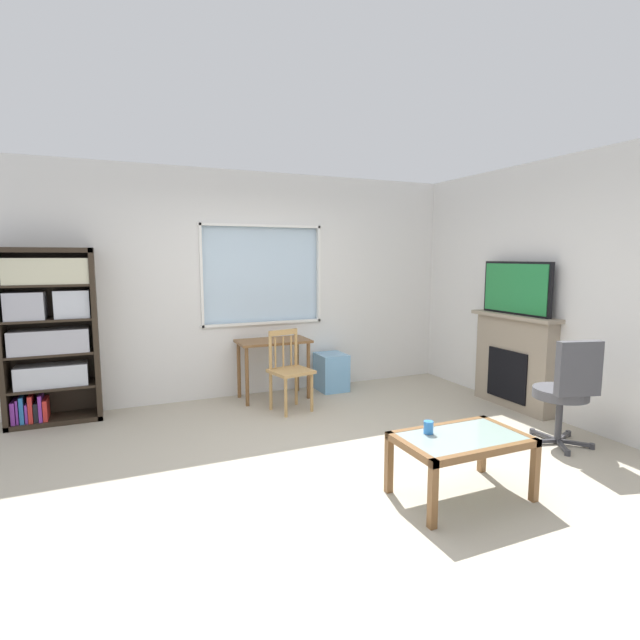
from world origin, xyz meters
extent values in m
cube|color=#B2A893|center=(0.00, 0.00, -0.01)|extent=(6.44, 5.43, 0.02)
cube|color=silver|center=(0.00, 2.21, 0.44)|extent=(5.44, 0.12, 0.88)
cube|color=silver|center=(0.00, 2.21, 2.42)|extent=(5.44, 0.12, 0.63)
cube|color=silver|center=(-1.64, 2.21, 1.49)|extent=(2.16, 0.12, 1.23)
cube|color=silver|center=(1.83, 2.21, 1.49)|extent=(1.77, 0.12, 1.23)
cube|color=silver|center=(0.19, 2.22, 1.49)|extent=(1.50, 0.02, 1.23)
cube|color=white|center=(0.19, 2.15, 0.89)|extent=(1.56, 0.06, 0.03)
cube|color=white|center=(0.19, 2.15, 2.09)|extent=(1.56, 0.06, 0.03)
cube|color=white|center=(-0.56, 2.15, 1.49)|extent=(0.03, 0.06, 1.23)
cube|color=white|center=(0.95, 2.15, 1.49)|extent=(0.03, 0.06, 1.23)
cube|color=silver|center=(2.78, 0.00, 1.37)|extent=(0.12, 4.63, 2.74)
cube|color=#2D2319|center=(-2.57, 1.96, 0.90)|extent=(0.05, 0.38, 1.81)
cube|color=#2D2319|center=(-1.72, 1.96, 0.90)|extent=(0.05, 0.38, 1.81)
cube|color=#2D2319|center=(-2.14, 1.96, 1.78)|extent=(0.90, 0.38, 0.05)
cube|color=#2D2319|center=(-2.14, 1.96, 0.03)|extent=(0.90, 0.38, 0.05)
cube|color=#2D2319|center=(-2.14, 2.15, 0.90)|extent=(0.90, 0.02, 1.81)
cube|color=#2D2319|center=(-2.14, 1.96, 0.38)|extent=(0.85, 0.36, 0.02)
cube|color=#2D2319|center=(-2.14, 1.96, 0.73)|extent=(0.85, 0.36, 0.02)
cube|color=#2D2319|center=(-2.14, 1.96, 1.08)|extent=(0.85, 0.36, 0.02)
cube|color=#2D2319|center=(-2.14, 1.96, 1.43)|extent=(0.85, 0.36, 0.02)
cube|color=silver|center=(-2.15, 1.95, 0.50)|extent=(0.67, 0.28, 0.22)
cube|color=#B2B2BC|center=(-2.15, 1.95, 0.86)|extent=(0.73, 0.32, 0.24)
cube|color=#B2B2BC|center=(-2.34, 1.95, 1.23)|extent=(0.35, 0.31, 0.28)
cube|color=silver|center=(-1.92, 1.95, 1.23)|extent=(0.33, 0.28, 0.28)
cube|color=beige|center=(-2.13, 1.95, 1.57)|extent=(0.77, 0.32, 0.26)
cube|color=purple|center=(-2.51, 1.94, 0.16)|extent=(0.04, 0.27, 0.23)
cube|color=purple|center=(-2.47, 1.94, 0.17)|extent=(0.02, 0.25, 0.25)
cube|color=#286BB2|center=(-2.43, 1.94, 0.19)|extent=(0.04, 0.28, 0.27)
cube|color=purple|center=(-2.39, 1.94, 0.15)|extent=(0.03, 0.26, 0.19)
cube|color=red|center=(-2.35, 1.94, 0.19)|extent=(0.04, 0.28, 0.27)
cube|color=black|center=(-2.31, 1.94, 0.15)|extent=(0.04, 0.27, 0.19)
cube|color=purple|center=(-2.27, 1.94, 0.19)|extent=(0.03, 0.28, 0.27)
cube|color=red|center=(-2.22, 1.94, 0.16)|extent=(0.04, 0.28, 0.22)
cube|color=brown|center=(0.22, 1.86, 0.71)|extent=(0.86, 0.48, 0.03)
cylinder|color=brown|center=(-0.16, 1.68, 0.35)|extent=(0.04, 0.04, 0.69)
cylinder|color=brown|center=(0.61, 1.68, 0.35)|extent=(0.04, 0.04, 0.69)
cylinder|color=brown|center=(-0.16, 2.05, 0.35)|extent=(0.04, 0.04, 0.69)
cylinder|color=brown|center=(0.61, 2.05, 0.35)|extent=(0.04, 0.04, 0.69)
cube|color=tan|center=(0.25, 1.31, 0.45)|extent=(0.49, 0.48, 0.04)
cylinder|color=tan|center=(0.12, 1.12, 0.22)|extent=(0.04, 0.04, 0.43)
cylinder|color=tan|center=(0.45, 1.19, 0.22)|extent=(0.04, 0.04, 0.43)
cylinder|color=tan|center=(0.05, 1.43, 0.22)|extent=(0.04, 0.04, 0.43)
cylinder|color=tan|center=(0.38, 1.51, 0.22)|extent=(0.04, 0.04, 0.43)
cylinder|color=tan|center=(0.05, 1.43, 0.68)|extent=(0.04, 0.04, 0.45)
cylinder|color=tan|center=(0.38, 1.51, 0.68)|extent=(0.04, 0.04, 0.45)
cube|color=tan|center=(0.22, 1.47, 0.87)|extent=(0.36, 0.11, 0.06)
cylinder|color=tan|center=(0.11, 1.45, 0.65)|extent=(0.02, 0.02, 0.35)
cylinder|color=tan|center=(0.22, 1.47, 0.65)|extent=(0.02, 0.02, 0.35)
cylinder|color=tan|center=(0.32, 1.49, 0.65)|extent=(0.02, 0.02, 0.35)
cube|color=#72ADDB|center=(1.02, 1.91, 0.24)|extent=(0.35, 0.40, 0.48)
cube|color=gray|center=(2.63, 0.43, 0.52)|extent=(0.18, 1.04, 1.03)
cube|color=black|center=(2.53, 0.43, 0.38)|extent=(0.03, 0.57, 0.57)
cube|color=gray|center=(2.61, 0.43, 1.05)|extent=(0.26, 1.14, 0.04)
cube|color=black|center=(2.61, 0.43, 1.37)|extent=(0.05, 0.95, 0.59)
cube|color=#237F3D|center=(2.58, 0.43, 1.37)|extent=(0.01, 0.90, 0.54)
cylinder|color=#4C4C51|center=(2.17, -0.59, 0.48)|extent=(0.48, 0.48, 0.09)
cube|color=#4C4C51|center=(2.11, -0.80, 0.76)|extent=(0.41, 0.18, 0.48)
cylinder|color=#38383D|center=(2.17, -0.59, 0.24)|extent=(0.06, 0.06, 0.42)
cube|color=#38383D|center=(2.03, -0.56, 0.03)|extent=(0.28, 0.11, 0.03)
cylinder|color=#38383D|center=(1.90, -0.52, 0.03)|extent=(0.05, 0.05, 0.05)
cube|color=#38383D|center=(2.09, -0.71, 0.03)|extent=(0.18, 0.25, 0.03)
cylinder|color=#38383D|center=(2.02, -0.83, 0.03)|extent=(0.05, 0.05, 0.05)
cube|color=#38383D|center=(2.26, -0.70, 0.03)|extent=(0.20, 0.24, 0.03)
cylinder|color=#38383D|center=(2.35, -0.81, 0.03)|extent=(0.05, 0.05, 0.05)
cube|color=#38383D|center=(2.30, -0.54, 0.03)|extent=(0.27, 0.13, 0.03)
cylinder|color=#38383D|center=(2.43, -0.49, 0.03)|extent=(0.05, 0.05, 0.05)
cube|color=#38383D|center=(2.16, -0.45, 0.03)|extent=(0.05, 0.28, 0.03)
cylinder|color=#38383D|center=(2.16, -0.31, 0.03)|extent=(0.05, 0.05, 0.05)
cube|color=#8C9E99|center=(0.68, -1.03, 0.45)|extent=(0.82, 0.48, 0.02)
cube|color=brown|center=(0.68, -1.29, 0.43)|extent=(0.92, 0.05, 0.05)
cube|color=brown|center=(0.68, -0.77, 0.43)|extent=(0.92, 0.05, 0.05)
cube|color=brown|center=(0.24, -1.03, 0.43)|extent=(0.05, 0.58, 0.05)
cube|color=brown|center=(1.11, -1.03, 0.43)|extent=(0.05, 0.58, 0.05)
cube|color=brown|center=(0.24, -1.29, 0.20)|extent=(0.05, 0.05, 0.41)
cube|color=brown|center=(1.11, -1.29, 0.20)|extent=(0.05, 0.05, 0.41)
cube|color=brown|center=(0.24, -0.77, 0.20)|extent=(0.05, 0.05, 0.41)
cube|color=brown|center=(1.11, -0.77, 0.20)|extent=(0.05, 0.05, 0.41)
cylinder|color=#337FD6|center=(0.49, -0.90, 0.50)|extent=(0.07, 0.07, 0.09)
camera|label=1|loc=(-1.58, -3.67, 1.72)|focal=27.36mm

